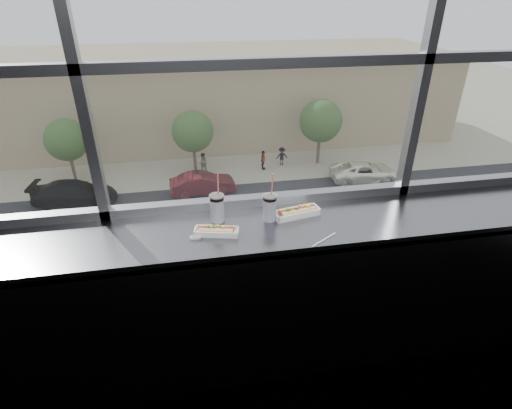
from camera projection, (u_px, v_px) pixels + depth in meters
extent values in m
plane|color=black|center=(262.00, 269.00, 2.93)|extent=(6.00, 0.00, 6.00)
plane|color=silver|center=(263.00, 3.00, 2.11)|extent=(6.00, 0.00, 6.00)
cube|color=slate|center=(271.00, 229.00, 2.45)|extent=(6.00, 0.55, 0.06)
cube|color=slate|center=(278.00, 321.00, 2.48)|extent=(6.00, 0.04, 1.04)
cube|color=white|center=(217.00, 234.00, 2.34)|extent=(0.27, 0.14, 0.01)
cube|color=white|center=(217.00, 231.00, 2.33)|extent=(0.27, 0.14, 0.03)
cylinder|color=tan|center=(217.00, 230.00, 2.33)|extent=(0.20, 0.09, 0.04)
cylinder|color=maroon|center=(216.00, 229.00, 2.32)|extent=(0.21, 0.08, 0.03)
cube|color=white|center=(297.00, 215.00, 2.53)|extent=(0.31, 0.15, 0.01)
cube|color=white|center=(297.00, 213.00, 2.52)|extent=(0.31, 0.15, 0.04)
cylinder|color=tan|center=(297.00, 211.00, 2.51)|extent=(0.23, 0.09, 0.05)
cylinder|color=maroon|center=(297.00, 210.00, 2.51)|extent=(0.24, 0.08, 0.03)
cylinder|color=white|center=(217.00, 209.00, 2.44)|extent=(0.08, 0.08, 0.17)
cylinder|color=black|center=(217.00, 198.00, 2.40)|extent=(0.09, 0.09, 0.02)
cylinder|color=silver|center=(217.00, 196.00, 2.39)|extent=(0.09, 0.09, 0.01)
cylinder|color=#F16C57|center=(218.00, 185.00, 2.35)|extent=(0.01, 0.05, 0.18)
cylinder|color=white|center=(270.00, 208.00, 2.45)|extent=(0.08, 0.08, 0.16)
cylinder|color=black|center=(270.00, 198.00, 2.41)|extent=(0.08, 0.08, 0.02)
cylinder|color=silver|center=(270.00, 196.00, 2.41)|extent=(0.09, 0.09, 0.01)
cylinder|color=#F16C57|center=(272.00, 185.00, 2.37)|extent=(0.01, 0.04, 0.17)
cylinder|color=white|center=(324.00, 240.00, 2.28)|extent=(0.18, 0.11, 0.01)
ellipsoid|color=silver|center=(196.00, 237.00, 2.30)|extent=(0.09, 0.06, 0.02)
plane|color=gray|center=(189.00, 118.00, 46.02)|extent=(120.00, 120.00, 0.00)
cube|color=gray|center=(223.00, 404.00, 14.52)|extent=(50.00, 14.00, 0.04)
cube|color=black|center=(202.00, 222.00, 25.73)|extent=(80.00, 10.00, 0.06)
cube|color=gray|center=(196.00, 172.00, 32.64)|extent=(80.00, 6.00, 0.04)
cube|color=gray|center=(188.00, 94.00, 39.35)|extent=(50.00, 14.00, 8.00)
imported|color=black|center=(74.00, 189.00, 27.33)|extent=(3.35, 6.73, 2.16)
imported|color=#505F92|center=(411.00, 220.00, 23.61)|extent=(3.78, 7.26, 2.31)
imported|color=white|center=(365.00, 169.00, 30.69)|extent=(2.86, 6.03, 1.96)
imported|color=#2E2E2E|center=(89.00, 255.00, 20.87)|extent=(2.63, 5.76, 1.88)
imported|color=maroon|center=(203.00, 180.00, 28.73)|extent=(3.10, 6.37, 2.06)
imported|color=white|center=(310.00, 230.00, 22.65)|extent=(3.26, 6.94, 2.26)
imported|color=#66605B|center=(263.00, 158.00, 32.62)|extent=(0.64, 0.86, 1.93)
imported|color=#66605B|center=(203.00, 161.00, 31.91)|extent=(0.92, 0.69, 2.06)
imported|color=#66605B|center=(282.00, 154.00, 33.47)|extent=(0.83, 0.62, 1.86)
cylinder|color=#47382B|center=(73.00, 167.00, 30.63)|extent=(0.24, 0.24, 2.37)
sphere|color=#355725|center=(66.00, 140.00, 29.58)|extent=(3.15, 3.15, 3.15)
cylinder|color=#47382B|center=(195.00, 158.00, 32.06)|extent=(0.24, 0.24, 2.43)
sphere|color=#355725|center=(193.00, 132.00, 30.99)|extent=(3.25, 3.25, 3.25)
cylinder|color=#47382B|center=(318.00, 149.00, 33.63)|extent=(0.26, 0.26, 2.64)
sphere|color=#355725|center=(321.00, 121.00, 32.47)|extent=(3.52, 3.52, 3.52)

